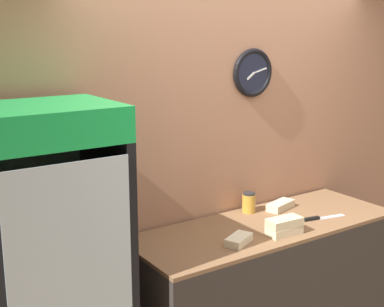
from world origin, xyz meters
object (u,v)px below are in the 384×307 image
(chefs_knife, at_px, (319,218))
(sandwich_flat_left, at_px, (239,240))
(sandwich_stack_middle, at_px, (284,222))
(condiment_jar, at_px, (249,203))
(beverage_cooler, at_px, (46,261))
(sandwich_flat_right, at_px, (281,205))
(sandwich_stack_bottom, at_px, (284,231))

(chefs_knife, bearing_deg, sandwich_flat_left, -177.60)
(sandwich_stack_middle, bearing_deg, condiment_jar, 78.88)
(sandwich_flat_left, bearing_deg, beverage_cooler, 168.93)
(beverage_cooler, relative_size, sandwich_stack_middle, 7.79)
(sandwich_flat_left, bearing_deg, chefs_knife, 2.40)
(beverage_cooler, distance_m, chefs_knife, 1.89)
(sandwich_stack_middle, relative_size, condiment_jar, 1.62)
(beverage_cooler, xyz_separation_m, condiment_jar, (1.56, 0.20, -0.02))
(sandwich_flat_left, distance_m, sandwich_flat_right, 0.75)
(sandwich_flat_left, distance_m, condiment_jar, 0.60)
(sandwich_flat_right, height_order, chefs_knife, sandwich_flat_right)
(sandwich_stack_bottom, xyz_separation_m, condiment_jar, (0.09, 0.47, 0.04))
(sandwich_stack_bottom, relative_size, sandwich_stack_middle, 0.99)
(chefs_knife, xyz_separation_m, condiment_jar, (-0.31, 0.39, 0.07))
(sandwich_stack_middle, relative_size, sandwich_flat_right, 0.92)
(chefs_knife, relative_size, condiment_jar, 2.26)
(chefs_knife, bearing_deg, sandwich_stack_bottom, -169.01)
(sandwich_stack_middle, bearing_deg, chefs_knife, 10.99)
(sandwich_flat_left, height_order, chefs_knife, sandwich_flat_left)
(sandwich_flat_left, xyz_separation_m, sandwich_flat_right, (0.67, 0.34, 0.00))
(sandwich_flat_right, bearing_deg, sandwich_flat_left, -153.06)
(sandwich_stack_middle, xyz_separation_m, chefs_knife, (0.40, 0.08, -0.08))
(sandwich_stack_middle, bearing_deg, sandwich_stack_bottom, 0.00)
(sandwich_stack_bottom, bearing_deg, beverage_cooler, 169.62)
(sandwich_stack_bottom, height_order, sandwich_flat_right, sandwich_stack_bottom)
(sandwich_flat_left, bearing_deg, condiment_jar, 44.32)
(beverage_cooler, height_order, sandwich_stack_middle, beverage_cooler)
(sandwich_stack_middle, height_order, condiment_jar, condiment_jar)
(sandwich_stack_bottom, relative_size, chefs_knife, 0.71)
(beverage_cooler, xyz_separation_m, sandwich_flat_left, (1.14, -0.22, -0.06))
(sandwich_stack_bottom, bearing_deg, sandwich_stack_middle, 0.00)
(sandwich_stack_middle, relative_size, sandwich_flat_left, 1.06)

